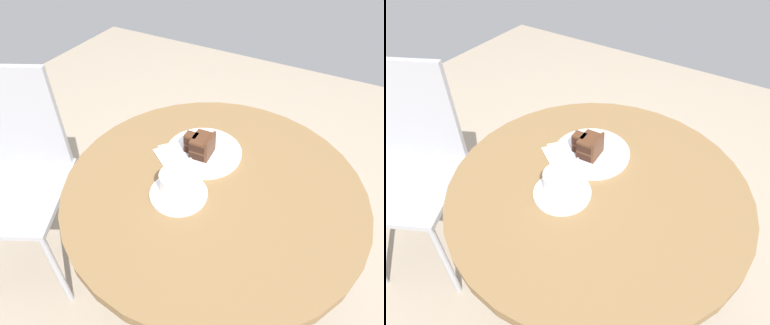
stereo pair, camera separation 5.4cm
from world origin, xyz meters
The scene contains 10 objects.
ground_plane centered at (0.00, 0.00, -0.01)m, with size 4.40×4.40×0.01m, color gray.
cafe_table centered at (0.00, 0.00, 0.58)m, with size 0.83×0.83×0.68m.
saucer centered at (-0.08, 0.06, 0.69)m, with size 0.16×0.16×0.01m.
coffee_cup centered at (-0.08, 0.07, 0.72)m, with size 0.13×0.09×0.06m.
teaspoon centered at (-0.06, 0.10, 0.69)m, with size 0.11×0.02×0.00m.
cake_plate centered at (0.10, 0.08, 0.69)m, with size 0.23×0.23×0.01m.
cake_slice centered at (0.08, 0.08, 0.73)m, with size 0.08×0.09×0.07m.
fork centered at (0.12, 0.12, 0.70)m, with size 0.13×0.05×0.00m.
napkin centered at (0.06, 0.13, 0.68)m, with size 0.21×0.21×0.00m.
cafe_chair centered at (-0.12, 0.75, 0.52)m, with size 0.51×0.51×0.87m.
Camera 2 is at (-0.59, -0.31, 1.37)m, focal length 32.00 mm.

